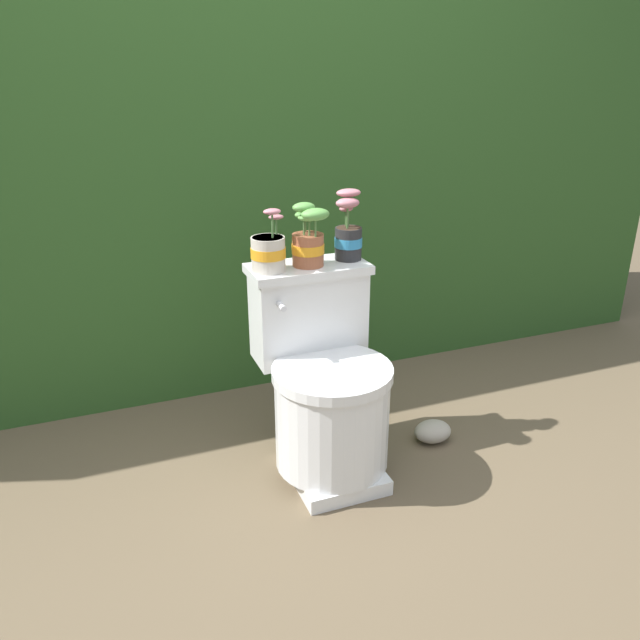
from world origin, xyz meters
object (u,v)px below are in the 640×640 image
object	(u,v)px
potted_plant_left	(268,251)
garden_stone	(433,431)
potted_plant_middle	(348,234)
toilet	(325,388)
potted_plant_midleft	(308,240)

from	to	relation	value
potted_plant_left	garden_stone	world-z (taller)	potted_plant_left
potted_plant_middle	toilet	bearing A→B (deg)	-131.52
garden_stone	potted_plant_middle	bearing A→B (deg)	147.27
toilet	potted_plant_middle	size ratio (longest dim) A/B	2.88
potted_plant_left	toilet	bearing A→B (deg)	-44.91
potted_plant_left	potted_plant_midleft	size ratio (longest dim) A/B	0.96
toilet	potted_plant_left	world-z (taller)	potted_plant_left
potted_plant_midleft	toilet	bearing A→B (deg)	-89.16
potted_plant_left	garden_stone	bearing A→B (deg)	-14.73
toilet	potted_plant_left	size ratio (longest dim) A/B	3.36
toilet	potted_plant_midleft	size ratio (longest dim) A/B	3.23
potted_plant_midleft	potted_plant_middle	world-z (taller)	potted_plant_middle
potted_plant_left	garden_stone	xyz separation A→B (m)	(0.59, -0.16, -0.74)
potted_plant_midleft	garden_stone	distance (m)	0.90
potted_plant_left	potted_plant_middle	world-z (taller)	potted_plant_middle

